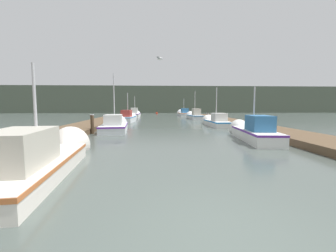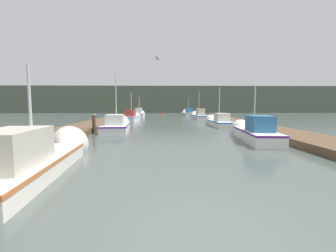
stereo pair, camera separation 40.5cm
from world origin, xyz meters
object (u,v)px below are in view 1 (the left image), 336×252
at_px(fishing_boat_2, 115,125).
at_px(channel_buoy, 157,113).
at_px(fishing_boat_6, 135,114).
at_px(fishing_boat_7, 183,113).
at_px(fishing_boat_4, 128,118).
at_px(mooring_piling_0, 92,124).
at_px(fishing_boat_3, 215,122).
at_px(fishing_boat_5, 194,116).
at_px(fishing_boat_0, 43,157).
at_px(seagull_lead, 160,59).
at_px(mooring_piling_1, 207,117).
at_px(fishing_boat_1, 252,131).

height_order(fishing_boat_2, channel_buoy, fishing_boat_2).
xyz_separation_m(fishing_boat_6, fishing_boat_7, (8.46, 4.88, -0.06)).
bearing_deg(fishing_boat_4, mooring_piling_0, -91.10).
xyz_separation_m(fishing_boat_3, fishing_boat_4, (-8.90, 5.43, 0.08)).
bearing_deg(fishing_boat_5, fishing_boat_4, -151.28).
xyz_separation_m(fishing_boat_3, fishing_boat_5, (-0.10, 11.04, 0.04)).
height_order(fishing_boat_0, fishing_boat_4, fishing_boat_4).
xyz_separation_m(fishing_boat_5, seagull_lead, (-5.35, -20.61, 3.87)).
distance_m(mooring_piling_1, channel_buoy, 22.69).
height_order(fishing_boat_1, fishing_boat_7, fishing_boat_7).
xyz_separation_m(fishing_boat_0, mooring_piling_0, (-0.93, 8.64, 0.26)).
bearing_deg(fishing_boat_1, fishing_boat_6, 115.63).
height_order(fishing_boat_0, fishing_boat_6, fishing_boat_6).
bearing_deg(fishing_boat_0, fishing_boat_5, 65.10).
bearing_deg(mooring_piling_1, fishing_boat_7, 96.00).
distance_m(fishing_boat_0, mooring_piling_0, 8.69).
relative_size(fishing_boat_6, mooring_piling_0, 4.07).
relative_size(fishing_boat_0, fishing_boat_7, 1.01).
xyz_separation_m(fishing_boat_2, fishing_boat_6, (-0.19, 19.11, 0.07)).
height_order(fishing_boat_2, mooring_piling_1, fishing_boat_2).
relative_size(fishing_boat_3, seagull_lead, 10.21).
height_order(fishing_boat_5, fishing_boat_7, fishing_boat_5).
bearing_deg(fishing_boat_3, mooring_piling_1, 81.33).
bearing_deg(seagull_lead, fishing_boat_0, 169.32).
relative_size(fishing_boat_1, fishing_boat_7, 0.90).
relative_size(fishing_boat_3, mooring_piling_1, 5.89).
bearing_deg(channel_buoy, fishing_boat_0, -94.83).
bearing_deg(fishing_boat_4, fishing_boat_5, 37.06).
distance_m(fishing_boat_1, mooring_piling_1, 15.62).
bearing_deg(channel_buoy, fishing_boat_7, -59.71).
bearing_deg(fishing_boat_4, seagull_lead, -72.53).
relative_size(fishing_boat_2, fishing_boat_4, 1.15).
xyz_separation_m(fishing_boat_7, channel_buoy, (-4.88, 8.36, -0.26)).
height_order(fishing_boat_1, mooring_piling_1, fishing_boat_1).
bearing_deg(fishing_boat_3, fishing_boat_0, -123.92).
bearing_deg(fishing_boat_3, fishing_boat_7, 90.01).
bearing_deg(fishing_boat_4, fishing_boat_3, -26.84).
height_order(mooring_piling_1, seagull_lead, seagull_lead).
bearing_deg(channel_buoy, fishing_boat_6, -105.15).
height_order(fishing_boat_0, fishing_boat_1, fishing_boat_0).
bearing_deg(seagull_lead, fishing_boat_7, 17.38).
distance_m(fishing_boat_4, channel_buoy, 23.53).
xyz_separation_m(fishing_boat_5, fishing_boat_6, (-8.91, 4.42, 0.04)).
relative_size(fishing_boat_0, fishing_boat_3, 1.16).
height_order(fishing_boat_4, mooring_piling_1, fishing_boat_4).
xyz_separation_m(fishing_boat_1, fishing_boat_4, (-8.73, 14.12, 0.01)).
bearing_deg(mooring_piling_0, fishing_boat_6, 87.35).
relative_size(fishing_boat_6, fishing_boat_7, 0.85).
distance_m(fishing_boat_2, mooring_piling_1, 14.32).
bearing_deg(fishing_boat_5, fishing_boat_2, -124.49).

